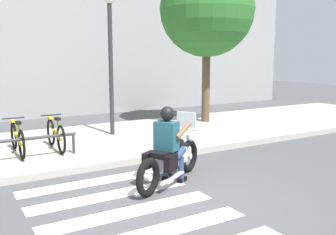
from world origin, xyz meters
TOP-DOWN VIEW (x-y plane):
  - ground_plane at (0.00, 0.00)m, footprint 48.00×48.00m
  - sidewalk at (0.00, 4.43)m, footprint 24.00×4.40m
  - crosswalk_stripe_1 at (-0.84, -0.80)m, footprint 2.80×0.40m
  - crosswalk_stripe_2 at (-0.84, 0.00)m, footprint 2.80×0.40m
  - crosswalk_stripe_3 at (-0.84, 0.80)m, footprint 2.80×0.40m
  - crosswalk_stripe_4 at (-0.84, 1.60)m, footprint 2.80×0.40m
  - motorcycle at (0.39, 0.83)m, footprint 1.98×1.23m
  - rider at (0.32, 0.80)m, footprint 0.77×0.72m
  - bicycle_2 at (-1.78, 3.86)m, footprint 0.48×1.70m
  - bicycle_3 at (-0.93, 3.86)m, footprint 0.48×1.62m
  - bike_rack at (-2.20, 3.31)m, footprint 3.14×0.07m
  - street_lamp at (0.89, 4.83)m, footprint 0.28×0.28m
  - tree_near_rack at (4.42, 5.23)m, footprint 3.05×3.05m

SIDE VIEW (x-z plane):
  - ground_plane at x=0.00m, z-range 0.00..0.00m
  - crosswalk_stripe_1 at x=-0.84m, z-range 0.00..0.01m
  - crosswalk_stripe_2 at x=-0.84m, z-range 0.00..0.01m
  - crosswalk_stripe_3 at x=-0.84m, z-range 0.00..0.01m
  - crosswalk_stripe_4 at x=-0.84m, z-range 0.00..0.01m
  - sidewalk at x=0.00m, z-range 0.00..0.15m
  - motorcycle at x=0.39m, z-range -0.16..1.09m
  - bicycle_2 at x=-1.78m, z-range 0.12..0.90m
  - bicycle_3 at x=-0.93m, z-range 0.11..0.91m
  - bike_rack at x=-2.20m, z-range 0.32..0.80m
  - rider at x=0.32m, z-range 0.11..1.56m
  - street_lamp at x=0.89m, z-range 0.45..4.42m
  - tree_near_rack at x=4.42m, z-range 1.13..6.46m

